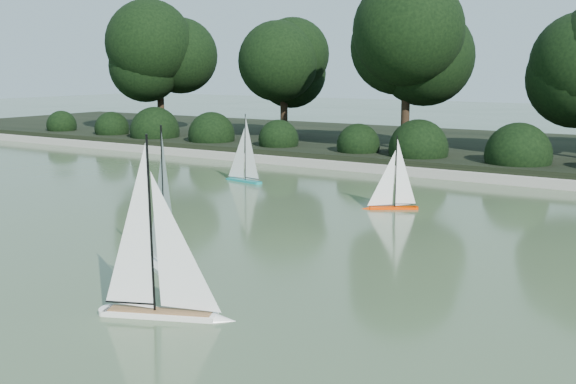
{
  "coord_description": "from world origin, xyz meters",
  "views": [
    {
      "loc": [
        3.93,
        -4.86,
        2.26
      ],
      "look_at": [
        -0.89,
        2.58,
        0.7
      ],
      "focal_mm": 45.0,
      "sensor_mm": 36.0,
      "label": 1
    }
  ],
  "objects": [
    {
      "name": "sailboat_teal",
      "position": [
        -4.5,
        6.45,
        0.22
      ],
      "size": [
        1.04,
        0.35,
        1.42
      ],
      "color": "#147D7C",
      "rests_on": "ground"
    },
    {
      "name": "sailboat_orange",
      "position": [
        -0.86,
        5.48,
        0.2
      ],
      "size": [
        0.83,
        0.6,
        1.25
      ],
      "color": "#F43600",
      "rests_on": "ground"
    },
    {
      "name": "far_bank",
      "position": [
        0.0,
        13.0,
        0.15
      ],
      "size": [
        40.0,
        8.0,
        0.3
      ],
      "primitive_type": "cube",
      "color": "black",
      "rests_on": "ground"
    },
    {
      "name": "pond_coping",
      "position": [
        0.0,
        9.0,
        0.09
      ],
      "size": [
        40.0,
        0.35,
        0.18
      ],
      "primitive_type": "cube",
      "color": "gray",
      "rests_on": "ground"
    },
    {
      "name": "ground",
      "position": [
        0.0,
        0.0,
        0.0
      ],
      "size": [
        80.0,
        80.0,
        0.0
      ],
      "primitive_type": "plane",
      "color": "#3B4C2D",
      "rests_on": "ground"
    },
    {
      "name": "shrub_hedge",
      "position": [
        0.0,
        9.9,
        0.45
      ],
      "size": [
        29.1,
        1.1,
        1.1
      ],
      "color": "black",
      "rests_on": "ground"
    },
    {
      "name": "sailboat_white_b",
      "position": [
        -0.37,
        -0.19,
        0.27
      ],
      "size": [
        1.26,
        0.67,
        1.78
      ],
      "color": "white",
      "rests_on": "ground"
    },
    {
      "name": "sailboat_white_a",
      "position": [
        -1.51,
        0.92,
        0.27
      ],
      "size": [
        1.19,
        0.76,
        1.73
      ],
      "color": "white",
      "rests_on": "ground"
    }
  ]
}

